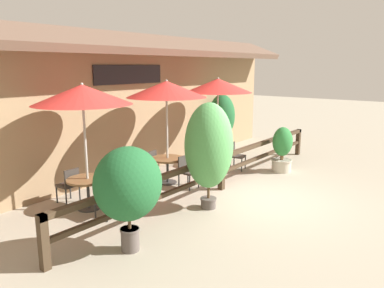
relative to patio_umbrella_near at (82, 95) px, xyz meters
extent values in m
plane|color=#9E937F|center=(3.05, -2.69, -2.63)|extent=(60.00, 60.00, 0.00)
cube|color=#997A56|center=(3.05, 1.51, -0.83)|extent=(14.00, 0.40, 3.60)
cube|color=brown|center=(3.05, 0.96, 1.25)|extent=(14.28, 1.48, 0.70)
cube|color=black|center=(2.58, 1.28, 0.37)|extent=(2.57, 0.04, 0.54)
cube|color=#3D2D1E|center=(3.05, -1.64, -1.73)|extent=(10.40, 0.14, 0.11)
cube|color=#3D2D1E|center=(3.05, -1.64, -2.15)|extent=(10.40, 0.10, 0.09)
cube|color=#3D2D1E|center=(-2.08, -1.64, -2.15)|extent=(0.14, 0.14, 0.95)
cube|color=#3D2D1E|center=(3.05, -1.64, -2.15)|extent=(0.14, 0.14, 0.95)
cube|color=#3D2D1E|center=(8.18, -1.64, -2.15)|extent=(0.14, 0.14, 0.95)
cylinder|color=#B7B2A8|center=(0.00, 0.00, -1.39)|extent=(0.06, 0.06, 2.48)
cone|color=red|center=(0.00, 0.00, 0.01)|extent=(2.18, 2.18, 0.44)
sphere|color=#B2ADA3|center=(0.00, 0.00, 0.22)|extent=(0.07, 0.07, 0.07)
cylinder|color=brown|center=(0.00, 0.00, -1.92)|extent=(0.94, 0.94, 0.05)
cylinder|color=#333333|center=(0.00, 0.00, -2.29)|extent=(0.07, 0.07, 0.68)
cylinder|color=#333333|center=(0.00, 0.00, -2.61)|extent=(0.52, 0.52, 0.03)
cube|color=#332D28|center=(-0.05, -0.73, -2.19)|extent=(0.43, 0.43, 0.05)
cube|color=#332D28|center=(-0.05, -0.54, -1.97)|extent=(0.40, 0.04, 0.40)
cylinder|color=#2D2D2D|center=(-0.23, -0.93, -2.42)|extent=(0.04, 0.04, 0.41)
cylinder|color=#2D2D2D|center=(0.15, -0.92, -2.42)|extent=(0.04, 0.04, 0.41)
cylinder|color=#2D2D2D|center=(-0.24, -0.55, -2.42)|extent=(0.04, 0.04, 0.41)
cylinder|color=#2D2D2D|center=(0.14, -0.54, -2.42)|extent=(0.04, 0.04, 0.41)
cube|color=#332D28|center=(-0.05, 0.73, -2.19)|extent=(0.43, 0.43, 0.05)
cube|color=#332D28|center=(-0.04, 0.54, -1.97)|extent=(0.40, 0.04, 0.40)
cylinder|color=#2D2D2D|center=(0.14, 0.93, -2.42)|extent=(0.04, 0.04, 0.41)
cylinder|color=#2D2D2D|center=(-0.24, 0.92, -2.42)|extent=(0.04, 0.04, 0.41)
cylinder|color=#2D2D2D|center=(0.15, 0.55, -2.42)|extent=(0.04, 0.04, 0.41)
cylinder|color=#2D2D2D|center=(-0.23, 0.54, -2.42)|extent=(0.04, 0.04, 0.41)
cylinder|color=#B7B2A8|center=(2.59, -0.13, -1.39)|extent=(0.06, 0.06, 2.48)
cone|color=red|center=(2.59, -0.13, 0.01)|extent=(2.18, 2.18, 0.44)
sphere|color=#B2ADA3|center=(2.59, -0.13, 0.22)|extent=(0.07, 0.07, 0.07)
cylinder|color=brown|center=(2.59, -0.13, -1.92)|extent=(0.94, 0.94, 0.05)
cylinder|color=#333333|center=(2.59, -0.13, -2.29)|extent=(0.07, 0.07, 0.68)
cylinder|color=#333333|center=(2.59, -0.13, -2.61)|extent=(0.52, 0.52, 0.03)
cube|color=#332D28|center=(2.62, -0.87, -2.19)|extent=(0.43, 0.43, 0.05)
cube|color=#332D28|center=(2.63, -0.68, -1.97)|extent=(0.40, 0.05, 0.40)
cylinder|color=#2D2D2D|center=(2.43, -1.05, -2.42)|extent=(0.04, 0.04, 0.41)
cylinder|color=#2D2D2D|center=(2.81, -1.06, -2.42)|extent=(0.04, 0.04, 0.41)
cylinder|color=#2D2D2D|center=(2.44, -0.67, -2.42)|extent=(0.04, 0.04, 0.41)
cylinder|color=#2D2D2D|center=(2.82, -0.68, -2.42)|extent=(0.04, 0.04, 0.41)
cube|color=#332D28|center=(2.51, 0.60, -2.19)|extent=(0.44, 0.44, 0.05)
cube|color=#332D28|center=(2.52, 0.41, -1.97)|extent=(0.40, 0.06, 0.40)
cylinder|color=#2D2D2D|center=(2.69, 0.80, -2.42)|extent=(0.04, 0.04, 0.41)
cylinder|color=#2D2D2D|center=(2.31, 0.78, -2.42)|extent=(0.04, 0.04, 0.41)
cylinder|color=#2D2D2D|center=(2.71, 0.42, -2.42)|extent=(0.04, 0.04, 0.41)
cylinder|color=#2D2D2D|center=(2.33, 0.40, -2.42)|extent=(0.04, 0.04, 0.41)
cylinder|color=#B7B2A8|center=(5.00, -0.17, -1.39)|extent=(0.06, 0.06, 2.48)
cone|color=red|center=(5.00, -0.17, 0.01)|extent=(2.18, 2.18, 0.44)
sphere|color=#B2ADA3|center=(5.00, -0.17, 0.22)|extent=(0.07, 0.07, 0.07)
cylinder|color=brown|center=(5.00, -0.17, -1.92)|extent=(0.94, 0.94, 0.05)
cylinder|color=#333333|center=(5.00, -0.17, -2.29)|extent=(0.07, 0.07, 0.68)
cylinder|color=#333333|center=(5.00, -0.17, -2.61)|extent=(0.52, 0.52, 0.03)
cube|color=#332D28|center=(5.01, -0.96, -2.19)|extent=(0.50, 0.50, 0.05)
cube|color=#332D28|center=(4.96, -0.78, -1.97)|extent=(0.40, 0.13, 0.40)
cylinder|color=#2D2D2D|center=(4.86, -1.19, -2.42)|extent=(0.04, 0.04, 0.41)
cylinder|color=#2D2D2D|center=(5.23, -1.11, -2.42)|extent=(0.04, 0.04, 0.41)
cylinder|color=#2D2D2D|center=(4.78, -0.82, -2.42)|extent=(0.04, 0.04, 0.41)
cylinder|color=#2D2D2D|center=(5.15, -0.74, -2.42)|extent=(0.04, 0.04, 0.41)
cube|color=#332D28|center=(4.95, 0.63, -2.19)|extent=(0.50, 0.50, 0.05)
cube|color=#332D28|center=(4.99, 0.44, -1.97)|extent=(0.40, 0.12, 0.40)
cylinder|color=#2D2D2D|center=(5.10, 0.85, -2.42)|extent=(0.04, 0.04, 0.41)
cylinder|color=#2D2D2D|center=(4.73, 0.77, -2.42)|extent=(0.04, 0.04, 0.41)
cylinder|color=#2D2D2D|center=(5.18, 0.48, -2.42)|extent=(0.04, 0.04, 0.41)
cylinder|color=#2D2D2D|center=(4.81, 0.40, -2.42)|extent=(0.04, 0.04, 0.41)
cylinder|color=#B7AD99|center=(5.67, -2.15, -2.44)|extent=(0.59, 0.59, 0.38)
cylinder|color=#B7AD99|center=(5.67, -2.15, -2.27)|extent=(0.64, 0.64, 0.04)
cylinder|color=brown|center=(5.67, -2.15, -2.11)|extent=(0.11, 0.11, 0.27)
ellipsoid|color=#287033|center=(5.67, -2.15, -1.68)|extent=(0.67, 0.60, 0.90)
cylinder|color=#564C47|center=(-0.78, -2.24, -2.42)|extent=(0.32, 0.32, 0.42)
cylinder|color=#564C47|center=(-0.78, -2.24, -2.23)|extent=(0.35, 0.35, 0.04)
cylinder|color=brown|center=(-0.78, -2.24, -2.01)|extent=(0.06, 0.06, 0.39)
ellipsoid|color=#1E5B2D|center=(-0.78, -2.24, -1.38)|extent=(1.24, 1.12, 1.31)
cylinder|color=#564C47|center=(1.75, -2.14, -2.51)|extent=(0.35, 0.35, 0.24)
cylinder|color=#564C47|center=(1.75, -2.14, -2.41)|extent=(0.38, 0.38, 0.04)
cylinder|color=brown|center=(1.75, -2.14, -2.09)|extent=(0.06, 0.06, 0.59)
ellipsoid|color=#4C934C|center=(1.75, -2.14, -1.15)|extent=(1.18, 1.06, 1.95)
cylinder|color=#564C47|center=(6.80, 0.86, -2.46)|extent=(0.40, 0.40, 0.34)
cylinder|color=#564C47|center=(6.80, 0.86, -2.31)|extent=(0.43, 0.43, 0.04)
cylinder|color=brown|center=(6.80, 0.86, -2.04)|extent=(0.07, 0.07, 0.49)
ellipsoid|color=#1E5B2D|center=(6.80, 0.86, -1.24)|extent=(1.07, 0.97, 1.65)
camera|label=1|loc=(-4.97, -6.92, 0.61)|focal=35.00mm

